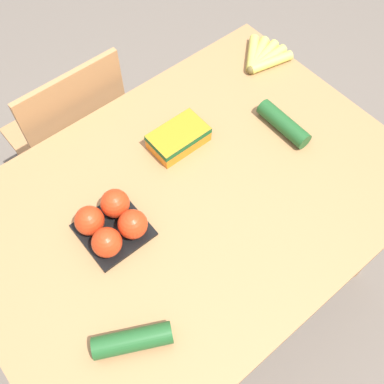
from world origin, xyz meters
name	(u,v)px	position (x,y,z in m)	size (l,w,h in m)	color
ground_plane	(192,286)	(0.00, 0.00, 0.00)	(12.00, 12.00, 0.00)	#665B51
dining_table	(192,214)	(0.00, 0.00, 0.67)	(1.32, 0.93, 0.78)	#9E7044
chair	(75,139)	(-0.08, 0.66, 0.47)	(0.42, 0.40, 0.91)	#A87547
banana_bunch	(262,57)	(0.56, 0.28, 0.79)	(0.18, 0.18, 0.03)	brown
tomato_pack	(111,223)	(-0.24, 0.06, 0.82)	(0.18, 0.18, 0.09)	black
carrot_bag	(178,137)	(0.09, 0.18, 0.81)	(0.18, 0.11, 0.06)	orange
cucumber_near	(133,340)	(-0.38, -0.23, 0.80)	(0.20, 0.14, 0.05)	#1E5123
cucumber_far	(284,124)	(0.39, 0.01, 0.80)	(0.06, 0.19, 0.05)	#1E5123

